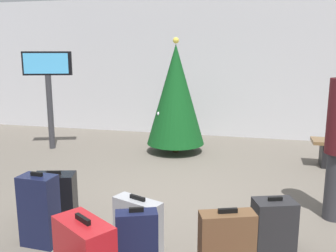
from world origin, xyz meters
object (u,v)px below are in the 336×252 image
(holiday_tree, at_px, (176,95))
(suitcase_6, at_px, (138,225))
(flight_info_kiosk, at_px, (48,81))
(suitcase_7, at_px, (55,197))
(suitcase_2, at_px, (39,211))
(suitcase_1, at_px, (226,249))
(suitcase_8, at_px, (274,224))
(suitcase_0, at_px, (137,248))

(holiday_tree, distance_m, suitcase_6, 3.88)
(flight_info_kiosk, relative_size, suitcase_7, 3.24)
(suitcase_7, bearing_deg, suitcase_2, -74.74)
(flight_info_kiosk, relative_size, suitcase_2, 2.51)
(holiday_tree, relative_size, flight_info_kiosk, 1.13)
(suitcase_1, height_order, suitcase_2, suitcase_2)
(flight_info_kiosk, xyz_separation_m, suitcase_8, (4.36, -3.05, -1.15))
(flight_info_kiosk, bearing_deg, suitcase_2, -60.75)
(suitcase_1, bearing_deg, flight_info_kiosk, 136.20)
(suitcase_6, bearing_deg, suitcase_8, 15.12)
(flight_info_kiosk, height_order, suitcase_0, flight_info_kiosk)
(suitcase_6, xyz_separation_m, suitcase_7, (-1.18, 0.42, 0.02))
(suitcase_7, relative_size, suitcase_8, 1.10)
(suitcase_1, relative_size, suitcase_7, 1.14)
(holiday_tree, relative_size, suitcase_6, 3.89)
(suitcase_0, height_order, suitcase_1, suitcase_0)
(suitcase_2, bearing_deg, suitcase_8, 12.03)
(suitcase_0, height_order, suitcase_7, suitcase_0)
(holiday_tree, bearing_deg, suitcase_2, -98.53)
(suitcase_2, distance_m, suitcase_6, 1.04)
(suitcase_6, xyz_separation_m, suitcase_8, (1.34, 0.36, -0.01))
(suitcase_6, height_order, suitcase_7, suitcase_7)
(flight_info_kiosk, bearing_deg, suitcase_1, -43.80)
(flight_info_kiosk, height_order, suitcase_6, flight_info_kiosk)
(flight_info_kiosk, bearing_deg, suitcase_7, -58.45)
(suitcase_2, height_order, suitcase_6, suitcase_2)
(flight_info_kiosk, bearing_deg, holiday_tree, 7.41)
(flight_info_kiosk, height_order, suitcase_2, flight_info_kiosk)
(holiday_tree, xyz_separation_m, suitcase_7, (-0.74, -3.33, -0.87))
(suitcase_1, distance_m, suitcase_2, 1.96)
(flight_info_kiosk, relative_size, suitcase_1, 2.83)
(suitcase_1, xyz_separation_m, suitcase_7, (-2.10, 0.78, -0.04))
(holiday_tree, xyz_separation_m, suitcase_0, (0.61, -4.28, -0.83))
(suitcase_8, bearing_deg, suitcase_0, -142.76)
(suitcase_6, relative_size, suitcase_7, 0.95)
(holiday_tree, xyz_separation_m, suitcase_2, (-0.58, -3.89, -0.78))
(flight_info_kiosk, xyz_separation_m, suitcase_7, (1.84, -2.99, -1.12))
(holiday_tree, height_order, flight_info_kiosk, holiday_tree)
(suitcase_2, bearing_deg, holiday_tree, 81.47)
(suitcase_0, xyz_separation_m, suitcase_1, (0.75, 0.17, -0.00))
(suitcase_1, bearing_deg, holiday_tree, 108.35)
(suitcase_2, bearing_deg, suitcase_1, -6.48)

